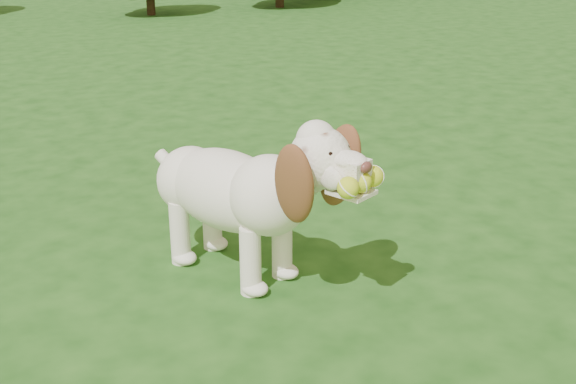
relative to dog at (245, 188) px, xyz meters
name	(u,v)px	position (x,y,z in m)	size (l,w,h in m)	color
ground	(146,242)	(-0.32, 0.55, -0.43)	(80.00, 80.00, 0.00)	#174112
dog	(245,188)	(0.00, 0.00, 0.00)	(0.75, 1.20, 0.81)	white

